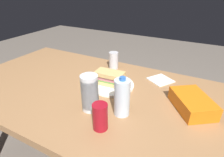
% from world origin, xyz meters
% --- Properties ---
extents(dining_table, '(1.73, 0.91, 0.73)m').
position_xyz_m(dining_table, '(0.00, 0.00, 0.65)').
color(dining_table, '#9E7047').
rests_on(dining_table, ground_plane).
extents(paper_plate, '(0.27, 0.27, 0.01)m').
position_xyz_m(paper_plate, '(-0.05, -0.09, 0.74)').
color(paper_plate, white).
rests_on(paper_plate, dining_table).
extents(sandwich, '(0.19, 0.11, 0.08)m').
position_xyz_m(sandwich, '(-0.05, -0.09, 0.78)').
color(sandwich, '#DBB26B').
rests_on(sandwich, paper_plate).
extents(soda_can_red, '(0.07, 0.07, 0.12)m').
position_xyz_m(soda_can_red, '(-0.18, 0.26, 0.79)').
color(soda_can_red, maroon).
rests_on(soda_can_red, dining_table).
extents(chip_bag, '(0.26, 0.27, 0.07)m').
position_xyz_m(chip_bag, '(-0.51, -0.07, 0.77)').
color(chip_bag, orange).
rests_on(chip_bag, dining_table).
extents(water_bottle_tall, '(0.07, 0.07, 0.20)m').
position_xyz_m(water_bottle_tall, '(-0.22, 0.12, 0.82)').
color(water_bottle_tall, silver).
rests_on(water_bottle_tall, dining_table).
extents(plastic_cup_stack, '(0.08, 0.08, 0.18)m').
position_xyz_m(plastic_cup_stack, '(-0.07, 0.16, 0.82)').
color(plastic_cup_stack, silver).
rests_on(plastic_cup_stack, dining_table).
extents(soda_can_silver, '(0.07, 0.07, 0.12)m').
position_xyz_m(soda_can_silver, '(0.06, -0.33, 0.79)').
color(soda_can_silver, silver).
rests_on(soda_can_silver, dining_table).
extents(paper_napkin, '(0.18, 0.18, 0.01)m').
position_xyz_m(paper_napkin, '(-0.30, -0.30, 0.73)').
color(paper_napkin, white).
rests_on(paper_napkin, dining_table).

